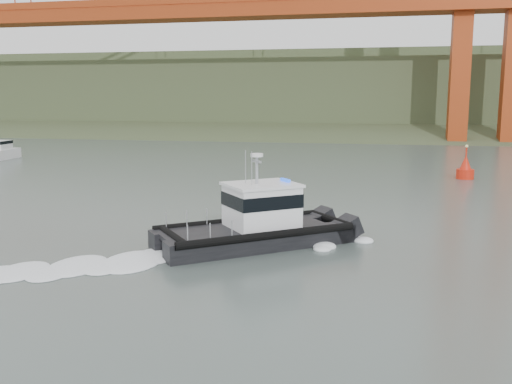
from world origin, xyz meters
TOP-DOWN VIEW (x-y plane):
  - ground at (0.00, 0.00)m, footprint 400.00×400.00m
  - headlands at (0.00, 125.50)m, footprint 500.00×105.36m
  - patrol_boat at (-0.45, 4.25)m, footprint 10.19×9.08m
  - nav_buoy at (13.56, 32.00)m, footprint 1.61×1.61m

SIDE VIEW (x-z plane):
  - ground at x=0.00m, z-range 0.00..0.00m
  - nav_buoy at x=13.56m, z-range -0.80..2.57m
  - patrol_boat at x=-0.45m, z-range -1.22..3.67m
  - headlands at x=0.00m, z-range -6.52..20.61m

